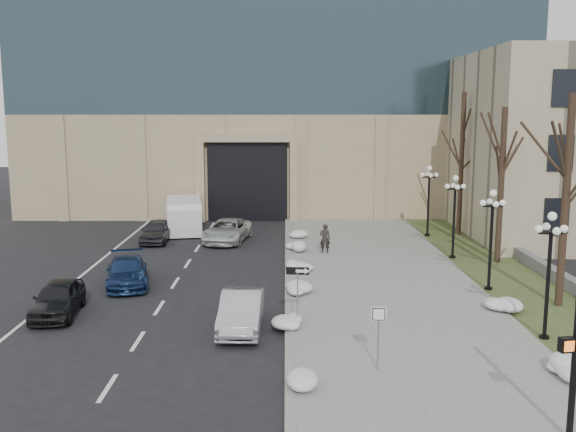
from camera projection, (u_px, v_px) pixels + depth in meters
name	position (u px, v px, depth m)	size (l,w,h in m)	color
ground	(327.00, 419.00, 17.39)	(160.00, 160.00, 0.00)	black
sidewalk	(380.00, 282.00, 31.21)	(9.00, 40.00, 0.12)	gray
curb	(288.00, 282.00, 31.19)	(0.30, 40.00, 0.14)	gray
grass_strip	(513.00, 282.00, 31.24)	(4.00, 40.00, 0.10)	#3A4924
stone_wall	(539.00, 266.00, 33.17)	(0.50, 30.00, 0.70)	slate
car_a	(58.00, 298.00, 26.17)	(1.68, 4.16, 1.42)	black
car_b	(241.00, 311.00, 24.46)	(1.54, 4.42, 1.45)	#B8BAC1
car_c	(127.00, 271.00, 30.71)	(1.89, 4.64, 1.35)	navy
car_d	(227.00, 231.00, 40.95)	(2.38, 5.17, 1.44)	silver
car_e	(157.00, 231.00, 40.90)	(1.69, 4.19, 1.43)	#313136
pedestrian	(325.00, 239.00, 37.11)	(0.62, 0.41, 1.71)	black
box_truck	(184.00, 216.00, 44.82)	(3.35, 6.95, 2.11)	silver
one_way_sign	(302.00, 278.00, 24.26)	(0.91, 0.25, 2.44)	slate
keep_sign	(379.00, 325.00, 20.25)	(0.47, 0.10, 2.17)	slate
traffic_signal	(573.00, 365.00, 15.80)	(0.72, 0.96, 4.19)	black
snow_clump_b	(293.00, 377.00, 19.41)	(1.10, 1.60, 0.36)	white
snow_clump_c	(293.00, 321.00, 24.57)	(1.10, 1.60, 0.36)	white
snow_clump_d	(294.00, 291.00, 28.79)	(1.10, 1.60, 0.36)	white
snow_clump_e	(299.00, 265.00, 33.47)	(1.10, 1.60, 0.36)	white
snow_clump_f	(295.00, 248.00, 37.85)	(1.10, 1.60, 0.36)	white
snow_clump_g	(298.00, 234.00, 41.88)	(1.10, 1.60, 0.36)	white
snow_clump_h	(574.00, 372.00, 19.80)	(1.10, 1.60, 0.36)	white
snow_clump_i	(502.00, 305.00, 26.62)	(1.10, 1.60, 0.36)	white
lamppost_a	(549.00, 258.00, 22.85)	(1.18, 1.18, 4.76)	black
lamppost_b	(492.00, 226.00, 29.26)	(1.18, 1.18, 4.76)	black
lamppost_c	(455.00, 206.00, 35.68)	(1.18, 1.18, 4.76)	black
lamppost_d	(429.00, 191.00, 42.09)	(1.18, 1.18, 4.76)	black
tree_near	(568.00, 171.00, 26.36)	(3.20, 3.20, 9.00)	black
tree_mid	(502.00, 163.00, 34.31)	(3.20, 3.20, 8.50)	black
tree_far	(462.00, 144.00, 42.10)	(3.20, 3.20, 9.50)	black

